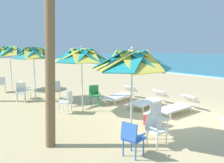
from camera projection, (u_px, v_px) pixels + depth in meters
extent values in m
plane|color=#D3B784|center=(176.00, 117.00, 8.75)|extent=(80.00, 80.00, 0.00)
cylinder|color=silver|center=(131.00, 104.00, 6.55)|extent=(0.05, 0.05, 2.06)
cube|color=teal|center=(151.00, 61.00, 6.14)|extent=(1.17, 1.13, 0.55)
cube|color=#EFDB4C|center=(149.00, 60.00, 6.53)|extent=(1.12, 1.20, 0.55)
cube|color=teal|center=(138.00, 59.00, 6.82)|extent=(1.13, 1.17, 0.55)
cube|color=#EFDB4C|center=(124.00, 59.00, 6.84)|extent=(1.20, 1.12, 0.55)
cube|color=teal|center=(114.00, 60.00, 6.57)|extent=(1.17, 1.13, 0.55)
cube|color=#EFDB4C|center=(114.00, 61.00, 6.18)|extent=(1.12, 1.20, 0.55)
cube|color=teal|center=(125.00, 61.00, 5.89)|extent=(1.13, 1.17, 0.55)
cube|color=#EFDB4C|center=(141.00, 61.00, 5.88)|extent=(1.20, 1.12, 0.55)
sphere|color=silver|center=(132.00, 48.00, 6.31)|extent=(0.08, 0.08, 0.08)
cube|color=blue|center=(134.00, 138.00, 5.66)|extent=(0.51, 0.51, 0.05)
cube|color=blue|center=(129.00, 132.00, 5.47)|extent=(0.43, 0.16, 0.40)
cube|color=blue|center=(127.00, 132.00, 5.76)|extent=(0.10, 0.40, 0.03)
cube|color=blue|center=(141.00, 136.00, 5.52)|extent=(0.10, 0.40, 0.03)
cylinder|color=blue|center=(131.00, 143.00, 5.94)|extent=(0.04, 0.04, 0.41)
cylinder|color=blue|center=(144.00, 147.00, 5.73)|extent=(0.04, 0.04, 0.41)
cylinder|color=blue|center=(123.00, 148.00, 5.67)|extent=(0.04, 0.04, 0.41)
cylinder|color=blue|center=(136.00, 152.00, 5.45)|extent=(0.04, 0.04, 0.41)
cube|color=white|center=(157.00, 130.00, 6.17)|extent=(0.49, 0.49, 0.05)
cube|color=white|center=(152.00, 120.00, 6.30)|extent=(0.14, 0.43, 0.40)
cube|color=white|center=(162.00, 125.00, 6.27)|extent=(0.40, 0.09, 0.03)
cube|color=white|center=(152.00, 128.00, 6.04)|extent=(0.40, 0.09, 0.03)
cylinder|color=white|center=(166.00, 139.00, 6.17)|extent=(0.04, 0.04, 0.41)
cylinder|color=white|center=(157.00, 143.00, 5.97)|extent=(0.04, 0.04, 0.41)
cylinder|color=white|center=(156.00, 135.00, 6.45)|extent=(0.04, 0.04, 0.41)
cylinder|color=white|center=(147.00, 138.00, 6.25)|extent=(0.04, 0.04, 0.41)
cube|color=white|center=(159.00, 119.00, 7.12)|extent=(0.55, 0.55, 0.05)
cube|color=white|center=(155.00, 110.00, 7.26)|extent=(0.21, 0.43, 0.40)
cube|color=white|center=(165.00, 114.00, 7.19)|extent=(0.39, 0.15, 0.03)
cube|color=white|center=(154.00, 116.00, 7.01)|extent=(0.39, 0.15, 0.03)
cylinder|color=white|center=(167.00, 127.00, 7.07)|extent=(0.04, 0.04, 0.41)
cylinder|color=white|center=(158.00, 129.00, 6.92)|extent=(0.04, 0.04, 0.41)
cylinder|color=white|center=(160.00, 123.00, 7.39)|extent=(0.04, 0.04, 0.41)
cylinder|color=white|center=(151.00, 125.00, 7.24)|extent=(0.04, 0.04, 0.41)
cylinder|color=silver|center=(82.00, 86.00, 9.29)|extent=(0.05, 0.05, 2.07)
cube|color=teal|center=(94.00, 55.00, 8.87)|extent=(1.25, 1.18, 0.52)
cube|color=#EFDB4C|center=(95.00, 55.00, 9.28)|extent=(1.18, 1.24, 0.52)
cube|color=teal|center=(89.00, 54.00, 9.58)|extent=(1.18, 1.25, 0.52)
cube|color=#EFDB4C|center=(79.00, 54.00, 9.60)|extent=(1.24, 1.18, 0.52)
cube|color=teal|center=(70.00, 55.00, 9.32)|extent=(1.25, 1.18, 0.52)
cube|color=#EFDB4C|center=(67.00, 55.00, 8.91)|extent=(1.18, 1.24, 0.52)
cube|color=teal|center=(74.00, 56.00, 8.61)|extent=(1.18, 1.25, 0.52)
cube|color=#EFDB4C|center=(85.00, 56.00, 8.60)|extent=(1.24, 1.18, 0.52)
sphere|color=silver|center=(81.00, 47.00, 9.05)|extent=(0.08, 0.08, 0.08)
cube|color=white|center=(65.00, 102.00, 9.16)|extent=(0.61, 0.61, 0.05)
cube|color=white|center=(70.00, 96.00, 9.07)|extent=(0.31, 0.40, 0.40)
cube|color=white|center=(63.00, 100.00, 8.95)|extent=(0.35, 0.25, 0.03)
cube|color=white|center=(67.00, 98.00, 9.33)|extent=(0.35, 0.25, 0.03)
cylinder|color=white|center=(59.00, 109.00, 9.07)|extent=(0.04, 0.04, 0.41)
cylinder|color=white|center=(63.00, 106.00, 9.40)|extent=(0.04, 0.04, 0.41)
cylinder|color=white|center=(68.00, 109.00, 8.98)|extent=(0.04, 0.04, 0.41)
cylinder|color=white|center=(72.00, 107.00, 9.32)|extent=(0.04, 0.04, 0.41)
cube|color=#2D8C4C|center=(95.00, 95.00, 10.28)|extent=(0.59, 0.59, 0.05)
cube|color=#2D8C4C|center=(94.00, 90.00, 10.43)|extent=(0.27, 0.42, 0.40)
cube|color=#2D8C4C|center=(99.00, 93.00, 10.31)|extent=(0.37, 0.21, 0.03)
cube|color=#2D8C4C|center=(90.00, 93.00, 10.20)|extent=(0.37, 0.21, 0.03)
cylinder|color=#2D8C4C|center=(100.00, 101.00, 10.19)|extent=(0.04, 0.04, 0.41)
cylinder|color=#2D8C4C|center=(92.00, 102.00, 10.10)|extent=(0.04, 0.04, 0.41)
cylinder|color=#2D8C4C|center=(98.00, 99.00, 10.53)|extent=(0.04, 0.04, 0.41)
cylinder|color=#2D8C4C|center=(90.00, 100.00, 10.43)|extent=(0.04, 0.04, 0.41)
cylinder|color=silver|center=(35.00, 78.00, 11.27)|extent=(0.05, 0.05, 2.06)
cube|color=teal|center=(42.00, 53.00, 10.87)|extent=(1.10, 1.05, 0.53)
cube|color=#EFDB4C|center=(44.00, 52.00, 11.24)|extent=(1.06, 1.09, 0.53)
cube|color=teal|center=(41.00, 52.00, 11.52)|extent=(1.05, 1.10, 0.53)
cube|color=#EFDB4C|center=(33.00, 52.00, 11.53)|extent=(1.09, 1.06, 0.53)
cube|color=teal|center=(25.00, 52.00, 11.28)|extent=(1.10, 1.05, 0.53)
cube|color=#EFDB4C|center=(22.00, 53.00, 10.91)|extent=(1.06, 1.09, 0.53)
cube|color=teal|center=(26.00, 53.00, 10.64)|extent=(1.05, 1.10, 0.53)
cube|color=#EFDB4C|center=(34.00, 53.00, 10.62)|extent=(1.09, 1.06, 0.53)
sphere|color=silver|center=(33.00, 46.00, 11.02)|extent=(0.08, 0.08, 0.08)
cube|color=white|center=(21.00, 92.00, 10.95)|extent=(0.59, 0.59, 0.05)
cube|color=white|center=(21.00, 87.00, 11.11)|extent=(0.27, 0.42, 0.40)
cube|color=white|center=(25.00, 90.00, 10.99)|extent=(0.37, 0.21, 0.03)
cube|color=white|center=(16.00, 90.00, 10.88)|extent=(0.37, 0.21, 0.03)
cylinder|color=white|center=(25.00, 98.00, 10.87)|extent=(0.04, 0.04, 0.41)
cylinder|color=white|center=(17.00, 98.00, 10.77)|extent=(0.04, 0.04, 0.41)
cylinder|color=white|center=(25.00, 96.00, 11.20)|extent=(0.04, 0.04, 0.41)
cylinder|color=white|center=(18.00, 97.00, 11.11)|extent=(0.04, 0.04, 0.41)
cube|color=white|center=(54.00, 89.00, 11.59)|extent=(0.56, 0.56, 0.05)
cube|color=white|center=(57.00, 85.00, 11.47)|extent=(0.23, 0.43, 0.40)
cube|color=white|center=(51.00, 88.00, 11.40)|extent=(0.39, 0.17, 0.03)
cube|color=white|center=(57.00, 87.00, 11.75)|extent=(0.39, 0.17, 0.03)
cylinder|color=white|center=(49.00, 94.00, 11.56)|extent=(0.04, 0.04, 0.41)
cylinder|color=white|center=(54.00, 93.00, 11.86)|extent=(0.04, 0.04, 0.41)
cylinder|color=white|center=(55.00, 95.00, 11.40)|extent=(0.04, 0.04, 0.41)
cylinder|color=white|center=(59.00, 94.00, 11.70)|extent=(0.04, 0.04, 0.41)
cube|color=white|center=(25.00, 90.00, 11.58)|extent=(0.45, 0.45, 0.05)
cube|color=white|center=(21.00, 86.00, 11.41)|extent=(0.42, 0.10, 0.40)
cube|color=white|center=(24.00, 87.00, 11.71)|extent=(0.05, 0.40, 0.03)
cube|color=white|center=(27.00, 88.00, 11.42)|extent=(0.05, 0.40, 0.03)
cylinder|color=white|center=(28.00, 93.00, 11.87)|extent=(0.04, 0.04, 0.41)
cylinder|color=white|center=(31.00, 94.00, 11.61)|extent=(0.04, 0.04, 0.41)
cylinder|color=white|center=(21.00, 94.00, 11.63)|extent=(0.04, 0.04, 0.41)
cylinder|color=white|center=(24.00, 95.00, 11.37)|extent=(0.04, 0.04, 0.41)
cylinder|color=silver|center=(11.00, 72.00, 13.75)|extent=(0.05, 0.05, 2.07)
cube|color=teal|center=(16.00, 51.00, 13.35)|extent=(1.07, 1.05, 0.55)
cube|color=#EFDB4C|center=(19.00, 51.00, 13.72)|extent=(1.04, 1.11, 0.55)
cube|color=teal|center=(16.00, 51.00, 13.99)|extent=(1.05, 1.07, 0.55)
cube|color=#EFDB4C|center=(10.00, 51.00, 14.00)|extent=(1.11, 1.04, 0.55)
cube|color=teal|center=(4.00, 51.00, 13.75)|extent=(1.07, 1.05, 0.55)
cube|color=#EFDB4C|center=(0.00, 51.00, 13.39)|extent=(1.04, 1.11, 0.55)
cube|color=teal|center=(3.00, 51.00, 13.12)|extent=(1.05, 1.07, 0.55)
cube|color=#EFDB4C|center=(9.00, 51.00, 13.10)|extent=(1.11, 1.04, 0.55)
sphere|color=silver|center=(9.00, 45.00, 13.50)|extent=(0.08, 0.08, 0.08)
cube|color=white|center=(2.00, 84.00, 13.07)|extent=(0.56, 0.56, 0.05)
cube|color=white|center=(1.00, 81.00, 12.85)|extent=(0.23, 0.43, 0.40)
cube|color=white|center=(5.00, 82.00, 13.13)|extent=(0.39, 0.17, 0.03)
cylinder|color=white|center=(5.00, 88.00, 13.33)|extent=(0.04, 0.04, 0.41)
cylinder|color=white|center=(5.00, 89.00, 13.01)|extent=(0.04, 0.04, 0.41)
cube|color=white|center=(223.00, 122.00, 7.81)|extent=(0.06, 0.06, 0.22)
cube|color=white|center=(175.00, 108.00, 9.05)|extent=(0.73, 1.73, 0.06)
cube|color=white|center=(191.00, 99.00, 9.69)|extent=(0.63, 0.51, 0.36)
cube|color=white|center=(170.00, 116.00, 8.48)|extent=(0.06, 0.06, 0.22)
cube|color=white|center=(159.00, 113.00, 8.87)|extent=(0.06, 0.06, 0.22)
cube|color=white|center=(190.00, 110.00, 9.28)|extent=(0.06, 0.06, 0.22)
cube|color=white|center=(179.00, 107.00, 9.67)|extent=(0.06, 0.06, 0.22)
cube|color=white|center=(147.00, 102.00, 9.94)|extent=(0.75, 1.74, 0.06)
cube|color=white|center=(161.00, 94.00, 10.66)|extent=(0.64, 0.52, 0.36)
cube|color=white|center=(143.00, 109.00, 9.33)|extent=(0.06, 0.06, 0.22)
cube|color=white|center=(133.00, 107.00, 9.68)|extent=(0.06, 0.06, 0.22)
cube|color=white|center=(160.00, 103.00, 10.24)|extent=(0.06, 0.06, 0.22)
cube|color=white|center=(151.00, 101.00, 10.59)|extent=(0.06, 0.06, 0.22)
cube|color=white|center=(118.00, 96.00, 11.00)|extent=(0.95, 1.79, 0.06)
cube|color=white|center=(130.00, 89.00, 11.80)|extent=(0.69, 0.58, 0.36)
cube|color=white|center=(115.00, 103.00, 10.36)|extent=(0.06, 0.06, 0.22)
cube|color=white|center=(106.00, 101.00, 10.66)|extent=(0.06, 0.06, 0.22)
cube|color=white|center=(130.00, 97.00, 11.37)|extent=(0.06, 0.06, 0.22)
cube|color=white|center=(121.00, 96.00, 11.67)|extent=(0.06, 0.06, 0.22)
cylinder|color=brown|center=(50.00, 34.00, 5.87)|extent=(0.25, 0.48, 5.81)
cube|color=red|center=(152.00, 120.00, 7.81)|extent=(0.48, 0.32, 0.36)
cube|color=white|center=(152.00, 114.00, 7.78)|extent=(0.50, 0.34, 0.04)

